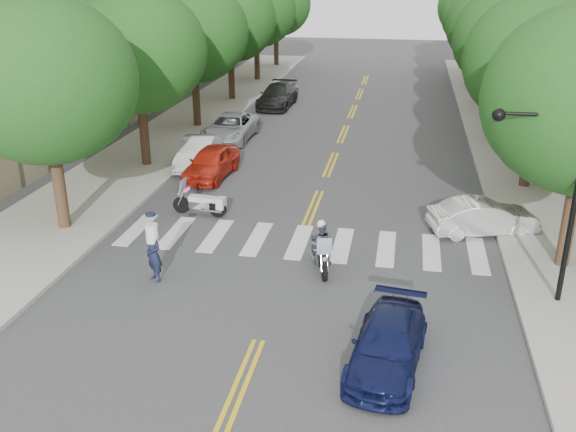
% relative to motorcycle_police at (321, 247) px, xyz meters
% --- Properties ---
extents(ground, '(140.00, 140.00, 0.00)m').
position_rel_motorcycle_police_xyz_m(ground, '(-1.03, -4.55, -0.77)').
color(ground, '#38383A').
rests_on(ground, ground).
extents(sidewalk_left, '(5.00, 60.00, 0.15)m').
position_rel_motorcycle_police_xyz_m(sidewalk_left, '(-10.53, 17.45, -0.70)').
color(sidewalk_left, '#9E9991').
rests_on(sidewalk_left, ground).
extents(sidewalk_right, '(5.00, 60.00, 0.15)m').
position_rel_motorcycle_police_xyz_m(sidewalk_right, '(8.47, 17.45, -0.70)').
color(sidewalk_right, '#9E9991').
rests_on(sidewalk_right, ground).
extents(tree_l_0, '(6.40, 6.40, 8.45)m').
position_rel_motorcycle_police_xyz_m(tree_l_0, '(-9.83, 1.45, 4.78)').
color(tree_l_0, '#382316').
rests_on(tree_l_0, ground).
extents(tree_l_1, '(6.40, 6.40, 8.45)m').
position_rel_motorcycle_police_xyz_m(tree_l_1, '(-9.83, 9.45, 4.78)').
color(tree_l_1, '#382316').
rests_on(tree_l_1, ground).
extents(tree_l_2, '(6.40, 6.40, 8.45)m').
position_rel_motorcycle_police_xyz_m(tree_l_2, '(-9.83, 17.45, 4.78)').
color(tree_l_2, '#382316').
rests_on(tree_l_2, ground).
extents(tree_l_3, '(6.40, 6.40, 8.45)m').
position_rel_motorcycle_police_xyz_m(tree_l_3, '(-9.83, 25.45, 4.78)').
color(tree_l_3, '#382316').
rests_on(tree_l_3, ground).
extents(tree_l_4, '(6.40, 6.40, 8.45)m').
position_rel_motorcycle_police_xyz_m(tree_l_4, '(-9.83, 33.45, 4.78)').
color(tree_l_4, '#382316').
rests_on(tree_l_4, ground).
extents(tree_l_5, '(6.40, 6.40, 8.45)m').
position_rel_motorcycle_police_xyz_m(tree_l_5, '(-9.83, 41.45, 4.78)').
color(tree_l_5, '#382316').
rests_on(tree_l_5, ground).
extents(tree_r_1, '(6.40, 6.40, 8.45)m').
position_rel_motorcycle_police_xyz_m(tree_r_1, '(7.77, 9.45, 4.78)').
color(tree_r_1, '#382316').
rests_on(tree_r_1, ground).
extents(tree_r_2, '(6.40, 6.40, 8.45)m').
position_rel_motorcycle_police_xyz_m(tree_r_2, '(7.77, 17.45, 4.78)').
color(tree_r_2, '#382316').
rests_on(tree_r_2, ground).
extents(tree_r_3, '(6.40, 6.40, 8.45)m').
position_rel_motorcycle_police_xyz_m(tree_r_3, '(7.77, 25.45, 4.78)').
color(tree_r_3, '#382316').
rests_on(tree_r_3, ground).
extents(tree_r_4, '(6.40, 6.40, 8.45)m').
position_rel_motorcycle_police_xyz_m(tree_r_4, '(7.77, 33.45, 4.78)').
color(tree_r_4, '#382316').
rests_on(tree_r_4, ground).
extents(tree_r_5, '(6.40, 6.40, 8.45)m').
position_rel_motorcycle_police_xyz_m(tree_r_5, '(7.77, 41.45, 4.78)').
color(tree_r_5, '#382316').
rests_on(tree_r_5, ground).
extents(traffic_signal_pole, '(2.82, 0.42, 6.00)m').
position_rel_motorcycle_police_xyz_m(traffic_signal_pole, '(6.69, -1.05, 2.95)').
color(traffic_signal_pole, black).
rests_on(traffic_signal_pole, ground).
extents(motorcycle_police, '(0.90, 2.09, 1.73)m').
position_rel_motorcycle_police_xyz_m(motorcycle_police, '(0.00, 0.00, 0.00)').
color(motorcycle_police, black).
rests_on(motorcycle_police, ground).
extents(motorcycle_parked, '(2.24, 0.65, 1.44)m').
position_rel_motorcycle_police_xyz_m(motorcycle_parked, '(-5.15, 3.81, -0.27)').
color(motorcycle_parked, black).
rests_on(motorcycle_parked, ground).
extents(officer_standing, '(0.80, 0.77, 1.84)m').
position_rel_motorcycle_police_xyz_m(officer_standing, '(-5.00, -1.77, 0.15)').
color(officer_standing, '#161B33').
rests_on(officer_standing, ground).
extents(convertible, '(4.16, 2.48, 1.30)m').
position_rel_motorcycle_police_xyz_m(convertible, '(5.47, 3.95, -0.13)').
color(convertible, silver).
rests_on(convertible, ground).
extents(sedan_blue, '(2.17, 4.25, 1.18)m').
position_rel_motorcycle_police_xyz_m(sedan_blue, '(2.36, -5.05, -0.18)').
color(sedan_blue, '#0E133B').
rests_on(sedan_blue, ground).
extents(parked_car_a, '(1.99, 4.32, 1.44)m').
position_rel_motorcycle_police_xyz_m(parked_car_a, '(-6.23, 8.45, -0.06)').
color(parked_car_a, red).
rests_on(parked_car_a, ground).
extents(parked_car_b, '(1.85, 4.43, 1.42)m').
position_rel_motorcycle_police_xyz_m(parked_car_b, '(-7.33, 9.95, -0.06)').
color(parked_car_b, silver).
rests_on(parked_car_b, ground).
extents(parked_car_c, '(2.46, 5.19, 1.43)m').
position_rel_motorcycle_police_xyz_m(parked_car_c, '(-7.09, 14.95, -0.06)').
color(parked_car_c, '#A3A5AA').
rests_on(parked_car_c, ground).
extents(parked_car_d, '(2.24, 5.24, 1.51)m').
position_rel_motorcycle_police_xyz_m(parked_car_d, '(-6.23, 23.95, -0.02)').
color(parked_car_d, black).
rests_on(parked_car_d, ground).
extents(parked_car_e, '(1.57, 3.72, 1.26)m').
position_rel_motorcycle_police_xyz_m(parked_car_e, '(-6.23, 27.12, -0.15)').
color(parked_car_e, gray).
rests_on(parked_car_e, ground).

